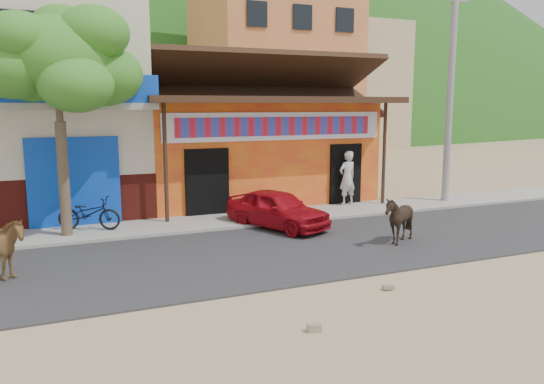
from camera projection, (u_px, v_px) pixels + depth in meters
The scene contains 14 objects.
ground at pixel (324, 284), 10.61m from camera, with size 120.00×120.00×0.00m, color #9E825B.
road at pixel (275, 251), 12.88m from camera, with size 60.00×5.00×0.04m, color #28282B.
sidewalk at pixel (229, 221), 16.05m from camera, with size 60.00×2.00×0.12m, color gray.
dance_club at pixel (245, 151), 20.17m from camera, with size 8.00×6.00×3.60m, color orange.
cafe_building at pixel (26, 106), 17.01m from camera, with size 7.00×6.00×7.00m, color beige.
apartment_front at pixel (272, 67), 34.90m from camera, with size 9.00×9.00×12.00m, color #CC723F.
apartment_rear at pixel (343, 87), 43.98m from camera, with size 8.00×8.00×10.00m, color tan.
hillside at pixel (80, 42), 72.25m from camera, with size 100.00×40.00×24.00m, color #194C14.
tree at pixel (60, 121), 13.60m from camera, with size 3.00×3.00×6.00m, color #2D721E, non-canonical shape.
utility_pole at pixel (450, 88), 18.55m from camera, with size 0.24×0.24×8.00m, color gray.
cow_dark at pixel (399, 219), 13.45m from camera, with size 1.01×1.13×1.25m, color black.
red_car at pixel (277, 209), 15.19m from camera, with size 1.31×3.26×1.11m, color #A20B16.
scooter at pixel (89, 213), 14.63m from camera, with size 0.61×1.75×0.92m, color black.
pedestrian at pixel (347, 178), 18.27m from camera, with size 0.68×0.45×1.86m, color silver.
Camera 1 is at (-4.93, -8.96, 3.54)m, focal length 35.00 mm.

